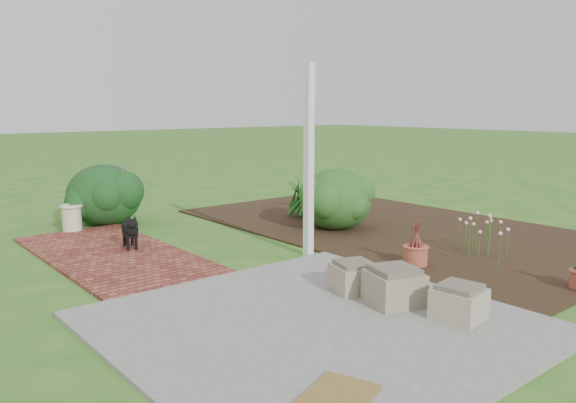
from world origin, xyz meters
TOP-DOWN VIEW (x-y plane):
  - ground at (0.00, 0.00)m, footprint 80.00×80.00m
  - concrete_patio at (-1.25, -1.75)m, footprint 3.50×3.50m
  - brick_path at (-1.70, 1.75)m, footprint 1.60×3.50m
  - garden_bed at (2.50, 0.50)m, footprint 4.00×7.00m
  - veranda_post at (0.30, 0.10)m, footprint 0.10×0.10m
  - stone_trough_near at (-0.19, -2.52)m, footprint 0.47×0.47m
  - stone_trough_mid at (-0.35, -1.89)m, footprint 0.60×0.60m
  - stone_trough_far at (-0.37, -1.37)m, footprint 0.52×0.52m
  - coir_doormat at (-2.08, -2.85)m, footprint 0.75×0.61m
  - black_dog at (-1.42, 1.79)m, footprint 0.23×0.51m
  - cream_ceramic_urn at (-1.64, 3.48)m, footprint 0.31×0.31m
  - evergreen_shrub at (1.71, 1.03)m, footprint 1.18×1.18m
  - agapanthus_clump_back at (2.46, 2.29)m, footprint 1.21×1.21m
  - agapanthus_clump_front at (1.93, 2.06)m, footprint 1.17×1.17m
  - pink_flower_patch at (1.92, -1.51)m, footprint 1.00×1.00m
  - terracotta_pot_bronze at (0.96, -1.14)m, footprint 0.37×0.37m
  - purple_flowering_bush at (-0.98, 3.80)m, footprint 1.62×1.62m

SIDE VIEW (x-z plane):
  - ground at x=0.00m, z-range 0.00..0.00m
  - garden_bed at x=2.50m, z-range 0.00..0.03m
  - concrete_patio at x=-1.25m, z-range 0.00..0.04m
  - brick_path at x=-1.70m, z-range 0.00..0.04m
  - coir_doormat at x=-2.08m, z-range 0.04..0.06m
  - terracotta_pot_bronze at x=0.96m, z-range 0.03..0.27m
  - stone_trough_far at x=-0.37m, z-range 0.04..0.31m
  - stone_trough_near at x=-0.19m, z-range 0.04..0.31m
  - stone_trough_mid at x=-0.35m, z-range 0.04..0.36m
  - cream_ceramic_urn at x=-1.64m, z-range 0.04..0.43m
  - black_dog at x=-1.42m, z-range 0.08..0.53m
  - pink_flower_patch at x=1.92m, z-range 0.03..0.59m
  - agapanthus_clump_back at x=2.46m, z-range 0.03..0.90m
  - agapanthus_clump_front at x=1.93m, z-range 0.03..0.90m
  - purple_flowering_bush at x=-0.98m, z-range 0.00..1.04m
  - evergreen_shrub at x=1.71m, z-range 0.03..1.01m
  - veranda_post at x=0.30m, z-range 0.00..2.50m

